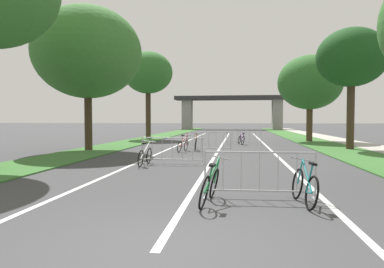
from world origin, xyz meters
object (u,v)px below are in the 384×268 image
at_px(tree_left_maple_mid, 148,73).
at_px(bicycle_white_2, 145,156).
at_px(crowd_barrier_nearest, 259,175).
at_px(crowd_barrier_third, 209,142).
at_px(crowd_barrier_fourth, 244,137).
at_px(bicycle_orange_5, 196,144).
at_px(tree_left_oak_near, 87,53).
at_px(bicycle_red_1, 183,145).
at_px(bicycle_purple_4, 241,140).
at_px(crowd_barrier_second, 172,151).
at_px(tree_right_pine_near, 310,83).
at_px(bicycle_teal_0, 305,186).
at_px(bicycle_green_3, 210,186).
at_px(tree_right_pine_far, 352,58).

bearing_deg(tree_left_maple_mid, bicycle_white_2, -75.86).
relative_size(crowd_barrier_nearest, crowd_barrier_third, 1.00).
distance_m(crowd_barrier_nearest, crowd_barrier_fourth, 17.10).
bearing_deg(bicycle_white_2, tree_left_maple_mid, 106.15).
bearing_deg(bicycle_orange_5, crowd_barrier_third, 144.24).
height_order(tree_left_oak_near, bicycle_red_1, tree_left_oak_near).
height_order(crowd_barrier_nearest, bicycle_red_1, crowd_barrier_nearest).
xyz_separation_m(crowd_barrier_nearest, bicycle_purple_4, (-0.22, 16.71, -0.17)).
relative_size(crowd_barrier_nearest, crowd_barrier_second, 1.00).
height_order(tree_right_pine_near, crowd_barrier_third, tree_right_pine_near).
height_order(tree_left_maple_mid, bicycle_teal_0, tree_left_maple_mid).
height_order(tree_left_maple_mid, bicycle_white_2, tree_left_maple_mid).
distance_m(tree_left_maple_mid, bicycle_teal_0, 25.70).
xyz_separation_m(bicycle_green_3, bicycle_purple_4, (0.82, 17.32, -0.03)).
bearing_deg(bicycle_green_3, tree_right_pine_far, 70.52).
bearing_deg(tree_right_pine_near, tree_left_maple_mid, 169.62).
height_order(crowd_barrier_nearest, bicycle_orange_5, crowd_barrier_nearest).
height_order(bicycle_white_2, bicycle_purple_4, bicycle_white_2).
bearing_deg(tree_right_pine_near, bicycle_green_3, -106.15).
relative_size(tree_right_pine_far, crowd_barrier_fourth, 2.81).
bearing_deg(bicycle_red_1, tree_right_pine_far, 25.45).
height_order(crowd_barrier_fourth, bicycle_green_3, crowd_barrier_fourth).
bearing_deg(crowd_barrier_fourth, tree_right_pine_far, -32.19).
height_order(tree_left_oak_near, bicycle_purple_4, tree_left_oak_near).
bearing_deg(tree_right_pine_near, bicycle_white_2, -120.59).
xyz_separation_m(tree_left_maple_mid, crowd_barrier_fourth, (8.38, -5.80, -5.34)).
distance_m(tree_left_maple_mid, crowd_barrier_second, 18.81).
bearing_deg(bicycle_green_3, bicycle_teal_0, 13.16).
bearing_deg(bicycle_red_1, crowd_barrier_nearest, -61.76).
bearing_deg(bicycle_purple_4, tree_right_pine_far, -41.82).
bearing_deg(bicycle_orange_5, bicycle_purple_4, -125.21).
bearing_deg(tree_right_pine_near, bicycle_red_1, -131.61).
xyz_separation_m(crowd_barrier_fourth, bicycle_purple_4, (-0.16, -0.39, -0.17)).
xyz_separation_m(tree_left_oak_near, crowd_barrier_third, (6.72, 0.47, -4.93)).
distance_m(crowd_barrier_second, crowd_barrier_third, 5.78).
distance_m(crowd_barrier_nearest, crowd_barrier_second, 6.46).
xyz_separation_m(bicycle_purple_4, bicycle_orange_5, (-2.60, -4.88, 0.03)).
height_order(tree_right_pine_far, bicycle_green_3, tree_right_pine_far).
xyz_separation_m(bicycle_red_1, bicycle_orange_5, (0.58, 0.92, 0.02)).
xyz_separation_m(tree_right_pine_far, crowd_barrier_nearest, (-5.93, -13.33, -4.71)).
relative_size(crowd_barrier_third, crowd_barrier_fourth, 1.00).
xyz_separation_m(bicycle_teal_0, bicycle_purple_4, (-1.11, 17.11, -0.03)).
distance_m(crowd_barrier_nearest, bicycle_green_3, 1.22).
bearing_deg(tree_left_oak_near, bicycle_teal_0, -49.55).
bearing_deg(crowd_barrier_third, bicycle_white_2, -107.12).
relative_size(crowd_barrier_nearest, bicycle_red_1, 1.48).
distance_m(crowd_barrier_nearest, bicycle_teal_0, 0.99).
relative_size(tree_right_pine_far, tree_right_pine_near, 1.03).
relative_size(tree_left_oak_near, tree_right_pine_near, 1.19).
height_order(tree_right_pine_near, bicycle_orange_5, tree_right_pine_near).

